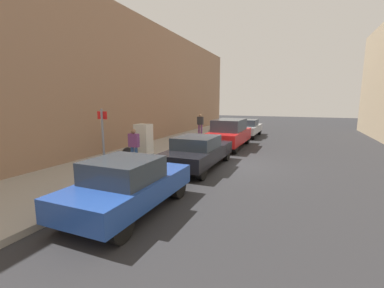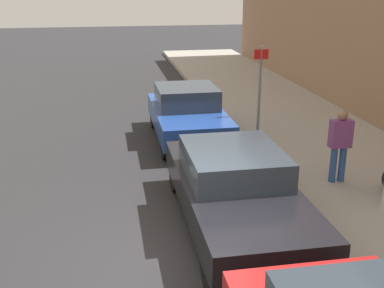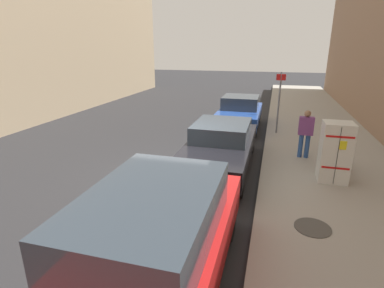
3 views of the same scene
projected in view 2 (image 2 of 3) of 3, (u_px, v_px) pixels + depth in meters
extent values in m
plane|color=#28282B|center=(181.00, 266.00, 7.35)|extent=(80.00, 80.00, 0.00)
cylinder|color=slate|center=(259.00, 95.00, 12.03)|extent=(0.07, 0.07, 2.45)
cube|color=red|center=(261.00, 54.00, 11.68)|extent=(0.36, 0.02, 0.24)
cylinder|color=#2D5193|center=(342.00, 164.00, 9.89)|extent=(0.14, 0.14, 0.76)
cylinder|color=#2D5193|center=(333.00, 165.00, 9.86)|extent=(0.14, 0.14, 0.76)
cube|color=#7A3D7F|center=(341.00, 134.00, 9.66)|extent=(0.44, 0.22, 0.57)
sphere|color=#8C664C|center=(343.00, 115.00, 9.54)|extent=(0.20, 0.20, 0.20)
cube|color=#23479E|center=(188.00, 118.00, 12.92)|extent=(1.79, 3.86, 0.55)
cube|color=#2D3842|center=(187.00, 97.00, 12.92)|extent=(1.58, 1.62, 0.55)
cylinder|color=black|center=(227.00, 142.00, 11.89)|extent=(0.22, 0.68, 0.68)
cylinder|color=black|center=(166.00, 146.00, 11.63)|extent=(0.22, 0.68, 0.68)
cylinder|color=black|center=(206.00, 114.00, 14.38)|extent=(0.22, 0.68, 0.68)
cylinder|color=black|center=(155.00, 116.00, 14.13)|extent=(0.22, 0.68, 0.68)
cube|color=black|center=(236.00, 195.00, 8.31)|extent=(1.84, 4.58, 0.55)
cube|color=#2D3842|center=(233.00, 162.00, 8.36)|extent=(1.62, 1.93, 0.50)
cylinder|color=black|center=(319.00, 258.00, 6.95)|extent=(0.22, 0.67, 0.67)
cylinder|color=black|center=(212.00, 269.00, 6.69)|extent=(0.22, 0.67, 0.67)
cylinder|color=black|center=(251.00, 170.00, 10.12)|extent=(0.22, 0.67, 0.67)
cylinder|color=black|center=(176.00, 176.00, 9.86)|extent=(0.22, 0.67, 0.67)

